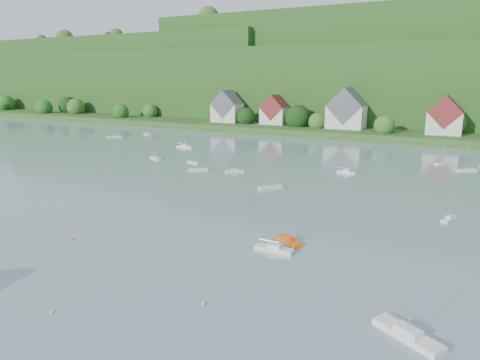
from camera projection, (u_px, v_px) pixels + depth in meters
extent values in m
cube|color=#2A4E1D|center=(341.00, 128.00, 207.62)|extent=(600.00, 60.00, 3.00)
cube|color=#184416|center=(376.00, 85.00, 267.73)|extent=(620.00, 160.00, 40.00)
cube|color=#184416|center=(164.00, 78.00, 322.19)|extent=(200.00, 120.00, 52.00)
cube|color=#184416|center=(392.00, 72.00, 257.01)|extent=(240.00, 130.00, 60.00)
sphere|color=#315D22|center=(76.00, 107.00, 269.11)|extent=(11.19, 11.19, 11.19)
sphere|color=#315D22|center=(150.00, 112.00, 248.50)|extent=(8.61, 8.61, 8.61)
sphere|color=#1D5118|center=(121.00, 112.00, 244.33)|extent=(9.03, 9.03, 9.03)
sphere|color=#315D22|center=(317.00, 122.00, 195.89)|extent=(8.19, 8.19, 8.19)
sphere|color=#315D22|center=(232.00, 118.00, 218.47)|extent=(6.49, 6.49, 6.49)
sphere|color=#1D5118|center=(6.00, 104.00, 299.78)|extent=(11.94, 11.94, 11.94)
sphere|color=#315D22|center=(450.00, 123.00, 178.22)|extent=(12.16, 12.16, 12.16)
sphere|color=#315D22|center=(384.00, 126.00, 178.90)|extent=(8.73, 8.73, 8.73)
sphere|color=black|center=(246.00, 117.00, 214.39)|extent=(9.32, 9.32, 9.32)
sphere|color=black|center=(75.00, 107.00, 278.43)|extent=(9.50, 9.50, 9.50)
sphere|color=black|center=(68.00, 106.00, 278.88)|extent=(11.91, 11.91, 11.91)
sphere|color=#1D5118|center=(44.00, 108.00, 272.04)|extent=(9.91, 9.91, 9.91)
sphere|color=black|center=(5.00, 107.00, 296.62)|extent=(6.16, 6.16, 6.16)
sphere|color=black|center=(298.00, 118.00, 202.38)|extent=(11.92, 11.92, 11.92)
sphere|color=#315D22|center=(170.00, 33.00, 274.87)|extent=(10.52, 10.52, 10.52)
sphere|color=#315D22|center=(65.00, 39.00, 328.47)|extent=(13.75, 13.75, 13.75)
sphere|color=#1D5118|center=(245.00, 35.00, 288.47)|extent=(10.29, 10.29, 10.29)
sphere|color=black|center=(118.00, 40.00, 332.36)|extent=(10.31, 10.31, 10.31)
sphere|color=black|center=(110.00, 38.00, 304.35)|extent=(8.14, 8.14, 8.14)
sphere|color=#315D22|center=(135.00, 41.00, 330.60)|extent=(7.15, 7.15, 7.15)
sphere|color=black|center=(69.00, 42.00, 356.59)|extent=(11.66, 11.66, 11.66)
sphere|color=black|center=(259.00, 33.00, 271.16)|extent=(7.18, 7.18, 7.18)
sphere|color=#315D22|center=(116.00, 35.00, 286.47)|extent=(8.89, 8.89, 8.89)
sphere|color=#1D5118|center=(42.00, 40.00, 324.20)|extent=(7.77, 7.77, 7.77)
sphere|color=black|center=(112.00, 40.00, 330.23)|extent=(9.97, 9.97, 9.97)
sphere|color=#1D5118|center=(453.00, 6.00, 223.18)|extent=(12.83, 12.83, 12.83)
sphere|color=#315D22|center=(297.00, 15.00, 248.49)|extent=(8.18, 8.18, 8.18)
sphere|color=#1D5118|center=(384.00, 17.00, 261.81)|extent=(12.73, 12.73, 12.73)
sphere|color=#315D22|center=(450.00, 0.00, 202.93)|extent=(11.95, 11.95, 11.95)
sphere|color=#315D22|center=(305.00, 22.00, 279.41)|extent=(7.07, 7.07, 7.07)
sphere|color=black|center=(363.00, 11.00, 232.86)|extent=(8.21, 8.21, 8.21)
sphere|color=#315D22|center=(339.00, 17.00, 261.94)|extent=(12.24, 12.24, 12.24)
sphere|color=#315D22|center=(209.00, 18.00, 268.17)|extent=(13.65, 13.65, 13.65)
sphere|color=#1D5118|center=(308.00, 48.00, 269.71)|extent=(12.01, 12.01, 12.01)
sphere|color=black|center=(371.00, 47.00, 261.69)|extent=(15.72, 15.72, 15.72)
sphere|color=#1D5118|center=(395.00, 47.00, 251.58)|extent=(10.54, 10.54, 10.54)
sphere|color=#1D5118|center=(150.00, 57.00, 371.01)|extent=(8.18, 8.18, 8.18)
sphere|color=black|center=(160.00, 56.00, 355.31)|extent=(8.74, 8.74, 8.74)
sphere|color=black|center=(127.00, 53.00, 344.15)|extent=(15.38, 15.38, 15.38)
cube|color=beige|center=(227.00, 113.00, 220.09)|extent=(14.00, 10.00, 9.00)
cube|color=#54545B|center=(227.00, 104.00, 219.04)|extent=(14.00, 10.40, 14.00)
cube|color=beige|center=(274.00, 116.00, 210.54)|extent=(12.00, 9.00, 8.00)
cube|color=maroon|center=(275.00, 107.00, 209.61)|extent=(12.00, 9.36, 12.00)
cube|color=beige|center=(346.00, 117.00, 193.52)|extent=(16.00, 11.00, 10.00)
cube|color=#54545B|center=(347.00, 106.00, 192.35)|extent=(16.00, 11.44, 16.00)
cube|color=beige|center=(444.00, 123.00, 173.70)|extent=(13.00, 10.00, 9.00)
cube|color=maroon|center=(446.00, 112.00, 172.65)|extent=(13.00, 10.40, 13.00)
cube|color=silver|center=(274.00, 249.00, 66.41)|extent=(5.98, 1.73, 0.60)
cube|color=silver|center=(274.00, 246.00, 66.28)|extent=(2.10, 1.19, 0.50)
cylinder|color=silver|center=(275.00, 224.00, 65.47)|extent=(0.10, 0.10, 7.45)
cylinder|color=silver|center=(269.00, 241.00, 66.53)|extent=(3.28, 0.11, 0.08)
cube|color=silver|center=(408.00, 335.00, 44.31)|extent=(7.55, 5.57, 0.75)
cube|color=silver|center=(408.00, 330.00, 44.16)|extent=(3.01, 2.59, 0.50)
cylinder|color=silver|center=(412.00, 290.00, 43.12)|extent=(0.10, 0.10, 9.38)
cylinder|color=silver|center=(400.00, 319.00, 44.94)|extent=(3.62, 2.13, 0.08)
cube|color=#EB540D|center=(289.00, 241.00, 69.84)|extent=(5.32, 4.57, 0.55)
cube|color=#EB540D|center=(289.00, 238.00, 69.71)|extent=(2.19, 2.03, 0.50)
cylinder|color=silver|center=(290.00, 219.00, 68.97)|extent=(0.10, 0.10, 6.90)
cylinder|color=silver|center=(287.00, 232.00, 70.29)|extent=(2.46, 1.90, 0.08)
sphere|color=silver|center=(52.00, 313.00, 49.12)|extent=(0.40, 0.40, 0.40)
sphere|color=#E35410|center=(273.00, 240.00, 71.02)|extent=(0.38, 0.38, 0.38)
sphere|color=#E35410|center=(72.00, 240.00, 70.86)|extent=(0.45, 0.45, 0.45)
sphere|color=silver|center=(203.00, 305.00, 50.91)|extent=(0.47, 0.47, 0.47)
cube|color=silver|center=(270.00, 187.00, 102.98)|extent=(5.03, 5.65, 0.59)
cylinder|color=silver|center=(271.00, 171.00, 102.04)|extent=(0.10, 0.10, 7.42)
cylinder|color=silver|center=(267.00, 183.00, 102.36)|extent=(2.12, 2.58, 0.08)
cube|color=silver|center=(185.00, 147.00, 161.15)|extent=(6.60, 2.45, 0.65)
cube|color=silver|center=(185.00, 145.00, 161.02)|extent=(2.37, 1.48, 0.50)
cylinder|color=silver|center=(184.00, 135.00, 160.14)|extent=(0.10, 0.10, 8.06)
cylinder|color=silver|center=(182.00, 143.00, 161.22)|extent=(3.54, 0.44, 0.08)
cube|color=silver|center=(116.00, 136.00, 188.72)|extent=(4.48, 4.05, 0.47)
cylinder|color=silver|center=(116.00, 129.00, 187.98)|extent=(0.10, 0.10, 5.92)
cylinder|color=silver|center=(114.00, 134.00, 188.31)|extent=(2.05, 1.73, 0.08)
cube|color=silver|center=(449.00, 219.00, 80.43)|extent=(2.78, 4.86, 0.47)
cube|color=silver|center=(449.00, 217.00, 80.32)|extent=(1.41, 1.85, 0.50)
cylinder|color=silver|center=(451.00, 203.00, 79.69)|extent=(0.10, 0.10, 5.86)
cylinder|color=silver|center=(448.00, 214.00, 79.70)|extent=(0.92, 2.46, 0.08)
cube|color=silver|center=(194.00, 162.00, 132.66)|extent=(4.82, 2.36, 0.46)
cylinder|color=silver|center=(193.00, 152.00, 131.93)|extent=(0.10, 0.10, 5.81)
cylinder|color=silver|center=(192.00, 159.00, 132.84)|extent=(2.50, 0.68, 0.08)
cube|color=silver|center=(198.00, 170.00, 122.37)|extent=(5.33, 4.71, 0.56)
cylinder|color=silver|center=(198.00, 156.00, 121.49)|extent=(0.10, 0.10, 6.98)
cylinder|color=silver|center=(195.00, 166.00, 121.94)|extent=(2.45, 1.98, 0.08)
cube|color=silver|center=(234.00, 171.00, 120.31)|extent=(4.81, 4.44, 0.51)
cube|color=silver|center=(234.00, 170.00, 120.19)|extent=(2.01, 1.93, 0.50)
cylinder|color=silver|center=(234.00, 159.00, 119.50)|extent=(0.10, 0.10, 6.41)
cylinder|color=silver|center=(232.00, 167.00, 119.87)|extent=(2.18, 1.91, 0.08)
cube|color=silver|center=(113.00, 137.00, 188.24)|extent=(5.33, 5.39, 0.59)
cylinder|color=silver|center=(112.00, 127.00, 187.30)|extent=(0.10, 0.10, 7.40)
cylinder|color=silver|center=(111.00, 134.00, 187.70)|extent=(2.33, 2.38, 0.08)
cube|color=silver|center=(156.00, 158.00, 139.32)|extent=(6.20, 4.39, 0.61)
cylinder|color=silver|center=(155.00, 145.00, 138.35)|extent=(0.10, 0.10, 7.64)
cylinder|color=silver|center=(154.00, 154.00, 139.77)|extent=(3.00, 1.66, 0.08)
cube|color=silver|center=(466.00, 170.00, 121.70)|extent=(5.54, 4.65, 0.57)
cylinder|color=silver|center=(468.00, 157.00, 120.80)|extent=(0.10, 0.10, 7.12)
cylinder|color=silver|center=(464.00, 166.00, 121.30)|extent=(2.58, 1.91, 0.08)
cube|color=silver|center=(346.00, 172.00, 119.14)|extent=(5.19, 1.46, 0.52)
cube|color=silver|center=(346.00, 170.00, 119.02)|extent=(1.82, 1.02, 0.50)
cylinder|color=silver|center=(347.00, 160.00, 118.32)|extent=(0.10, 0.10, 6.48)
cylinder|color=silver|center=(344.00, 168.00, 119.22)|extent=(2.85, 0.08, 0.08)
cube|color=silver|center=(147.00, 134.00, 196.23)|extent=(6.21, 5.03, 0.63)
cylinder|color=silver|center=(147.00, 124.00, 195.24)|extent=(0.10, 0.10, 7.90)
cylinder|color=silver|center=(146.00, 131.00, 196.77)|extent=(2.91, 2.03, 0.08)
cube|color=silver|center=(442.00, 163.00, 131.20)|extent=(4.01, 5.11, 0.52)
cylinder|color=silver|center=(443.00, 152.00, 130.39)|extent=(0.10, 0.10, 6.44)
cylinder|color=silver|center=(441.00, 160.00, 130.57)|extent=(1.61, 2.42, 0.08)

